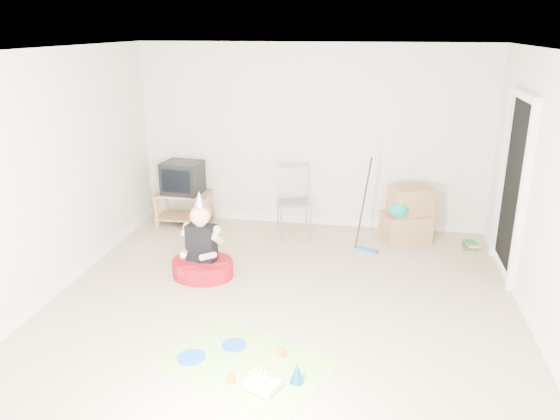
% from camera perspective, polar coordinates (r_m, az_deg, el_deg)
% --- Properties ---
extents(ground, '(5.00, 5.00, 0.00)m').
position_cam_1_polar(ground, '(5.93, 0.30, -9.56)').
color(ground, tan).
rests_on(ground, ground).
extents(doorway_recess, '(0.02, 0.90, 2.05)m').
position_cam_1_polar(doorway_recess, '(6.79, 23.24, 1.95)').
color(doorway_recess, black).
rests_on(doorway_recess, ground).
extents(tv_stand, '(0.78, 0.50, 0.48)m').
position_cam_1_polar(tv_stand, '(8.19, -9.97, 0.47)').
color(tv_stand, '#AD754E').
rests_on(tv_stand, ground).
extents(crt_tv, '(0.58, 0.50, 0.46)m').
position_cam_1_polar(crt_tv, '(8.06, -10.14, 3.36)').
color(crt_tv, black).
rests_on(crt_tv, tv_stand).
extents(folding_chair, '(0.55, 0.53, 0.99)m').
position_cam_1_polar(folding_chair, '(7.52, 1.49, 0.68)').
color(folding_chair, '#9A999F').
rests_on(folding_chair, ground).
extents(cardboard_boxes, '(0.71, 0.65, 0.76)m').
position_cam_1_polar(cardboard_boxes, '(7.60, 13.14, -0.55)').
color(cardboard_boxes, '#A1784E').
rests_on(cardboard_boxes, ground).
extents(floor_mop, '(0.31, 0.37, 1.18)m').
position_cam_1_polar(floor_mop, '(7.17, 9.15, -2.34)').
color(floor_mop, blue).
rests_on(floor_mop, ground).
extents(book_pile, '(0.20, 0.23, 0.10)m').
position_cam_1_polar(book_pile, '(7.70, 19.30, -3.42)').
color(book_pile, '#287930').
rests_on(book_pile, ground).
extents(seated_woman, '(0.81, 0.81, 1.05)m').
position_cam_1_polar(seated_woman, '(6.47, -8.13, -5.00)').
color(seated_woman, '#A80F1B').
rests_on(seated_woman, ground).
extents(party_mat, '(1.66, 1.47, 0.01)m').
position_cam_1_polar(party_mat, '(4.97, -3.25, -15.74)').
color(party_mat, '#E7309B').
rests_on(party_mat, ground).
extents(birthday_cake, '(0.32, 0.29, 0.13)m').
position_cam_1_polar(birthday_cake, '(4.66, -1.84, -17.86)').
color(birthday_cake, white).
rests_on(birthday_cake, party_mat).
extents(blue_plate_near, '(0.32, 0.32, 0.01)m').
position_cam_1_polar(blue_plate_near, '(5.20, -4.80, -13.89)').
color(blue_plate_near, blue).
rests_on(blue_plate_near, party_mat).
extents(blue_plate_far, '(0.30, 0.30, 0.01)m').
position_cam_1_polar(blue_plate_far, '(5.08, -9.25, -14.94)').
color(blue_plate_far, blue).
rests_on(blue_plate_far, party_mat).
extents(orange_cup_near, '(0.10, 0.10, 0.08)m').
position_cam_1_polar(orange_cup_near, '(5.03, 0.15, -14.64)').
color(orange_cup_near, orange).
rests_on(orange_cup_near, party_mat).
extents(orange_cup_far, '(0.10, 0.10, 0.08)m').
position_cam_1_polar(orange_cup_far, '(4.73, -5.18, -17.13)').
color(orange_cup_far, orange).
rests_on(orange_cup_far, party_mat).
extents(blue_party_hat, '(0.17, 0.17, 0.18)m').
position_cam_1_polar(blue_party_hat, '(4.69, 1.79, -16.62)').
color(blue_party_hat, blue).
rests_on(blue_party_hat, party_mat).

